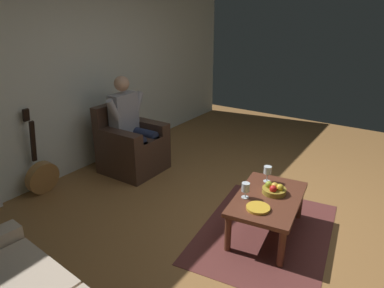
{
  "coord_description": "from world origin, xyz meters",
  "views": [
    {
      "loc": [
        2.96,
        1.01,
        2.03
      ],
      "look_at": [
        0.1,
        -0.9,
        0.7
      ],
      "focal_mm": 32.46,
      "sensor_mm": 36.0,
      "label": 1
    }
  ],
  "objects_px": {
    "armchair": "(131,147)",
    "person_seated": "(131,123)",
    "coffee_table": "(268,202)",
    "guitar": "(42,175)",
    "wine_glass_near": "(268,171)",
    "decorative_dish": "(258,208)",
    "wine_glass_far": "(246,188)",
    "fruit_bowl": "(274,189)"
  },
  "relations": [
    {
      "from": "coffee_table",
      "to": "guitar",
      "type": "xyz_separation_m",
      "value": [
        0.7,
        -2.5,
        -0.11
      ]
    },
    {
      "from": "armchair",
      "to": "wine_glass_far",
      "type": "bearing_deg",
      "value": 75.91
    },
    {
      "from": "wine_glass_near",
      "to": "decorative_dish",
      "type": "xyz_separation_m",
      "value": [
        0.54,
        0.14,
        -0.11
      ]
    },
    {
      "from": "armchair",
      "to": "guitar",
      "type": "relative_size",
      "value": 0.88
    },
    {
      "from": "wine_glass_near",
      "to": "armchair",
      "type": "bearing_deg",
      "value": -91.92
    },
    {
      "from": "person_seated",
      "to": "guitar",
      "type": "distance_m",
      "value": 1.23
    },
    {
      "from": "wine_glass_near",
      "to": "fruit_bowl",
      "type": "xyz_separation_m",
      "value": [
        0.19,
        0.15,
        -0.08
      ]
    },
    {
      "from": "armchair",
      "to": "guitar",
      "type": "xyz_separation_m",
      "value": [
        1.05,
        -0.44,
        -0.1
      ]
    },
    {
      "from": "person_seated",
      "to": "wine_glass_near",
      "type": "xyz_separation_m",
      "value": [
        0.06,
        1.91,
        -0.16
      ]
    },
    {
      "from": "fruit_bowl",
      "to": "decorative_dish",
      "type": "xyz_separation_m",
      "value": [
        0.35,
        -0.01,
        -0.03
      ]
    },
    {
      "from": "wine_glass_near",
      "to": "decorative_dish",
      "type": "relative_size",
      "value": 0.8
    },
    {
      "from": "fruit_bowl",
      "to": "wine_glass_far",
      "type": "bearing_deg",
      "value": -40.24
    },
    {
      "from": "armchair",
      "to": "coffee_table",
      "type": "relative_size",
      "value": 0.91
    },
    {
      "from": "decorative_dish",
      "to": "armchair",
      "type": "bearing_deg",
      "value": -106.23
    },
    {
      "from": "guitar",
      "to": "wine_glass_far",
      "type": "bearing_deg",
      "value": 103.83
    },
    {
      "from": "coffee_table",
      "to": "guitar",
      "type": "bearing_deg",
      "value": -74.26
    },
    {
      "from": "fruit_bowl",
      "to": "decorative_dish",
      "type": "relative_size",
      "value": 1.08
    },
    {
      "from": "armchair",
      "to": "fruit_bowl",
      "type": "height_order",
      "value": "armchair"
    },
    {
      "from": "guitar",
      "to": "fruit_bowl",
      "type": "distance_m",
      "value": 2.65
    },
    {
      "from": "coffee_table",
      "to": "wine_glass_near",
      "type": "height_order",
      "value": "wine_glass_near"
    },
    {
      "from": "fruit_bowl",
      "to": "decorative_dish",
      "type": "distance_m",
      "value": 0.35
    },
    {
      "from": "guitar",
      "to": "wine_glass_near",
      "type": "xyz_separation_m",
      "value": [
        -0.99,
        2.37,
        0.29
      ]
    },
    {
      "from": "guitar",
      "to": "wine_glass_far",
      "type": "height_order",
      "value": "guitar"
    },
    {
      "from": "coffee_table",
      "to": "decorative_dish",
      "type": "bearing_deg",
      "value": 1.73
    },
    {
      "from": "coffee_table",
      "to": "wine_glass_near",
      "type": "relative_size",
      "value": 5.87
    },
    {
      "from": "wine_glass_far",
      "to": "fruit_bowl",
      "type": "distance_m",
      "value": 0.3
    },
    {
      "from": "guitar",
      "to": "fruit_bowl",
      "type": "xyz_separation_m",
      "value": [
        -0.8,
        2.52,
        0.21
      ]
    },
    {
      "from": "wine_glass_far",
      "to": "decorative_dish",
      "type": "height_order",
      "value": "wine_glass_far"
    },
    {
      "from": "person_seated",
      "to": "guitar",
      "type": "bearing_deg",
      "value": -23.31
    },
    {
      "from": "armchair",
      "to": "fruit_bowl",
      "type": "distance_m",
      "value": 2.1
    },
    {
      "from": "wine_glass_near",
      "to": "decorative_dish",
      "type": "distance_m",
      "value": 0.57
    },
    {
      "from": "armchair",
      "to": "person_seated",
      "type": "relative_size",
      "value": 0.71
    },
    {
      "from": "person_seated",
      "to": "decorative_dish",
      "type": "height_order",
      "value": "person_seated"
    },
    {
      "from": "wine_glass_near",
      "to": "wine_glass_far",
      "type": "relative_size",
      "value": 1.11
    },
    {
      "from": "person_seated",
      "to": "wine_glass_far",
      "type": "relative_size",
      "value": 8.34
    },
    {
      "from": "armchair",
      "to": "coffee_table",
      "type": "xyz_separation_m",
      "value": [
        0.35,
        2.06,
        0.01
      ]
    },
    {
      "from": "wine_glass_near",
      "to": "person_seated",
      "type": "bearing_deg",
      "value": -91.94
    },
    {
      "from": "armchair",
      "to": "guitar",
      "type": "bearing_deg",
      "value": -22.21
    },
    {
      "from": "person_seated",
      "to": "coffee_table",
      "type": "bearing_deg",
      "value": 80.51
    },
    {
      "from": "fruit_bowl",
      "to": "wine_glass_near",
      "type": "bearing_deg",
      "value": -141.78
    },
    {
      "from": "person_seated",
      "to": "wine_glass_far",
      "type": "height_order",
      "value": "person_seated"
    },
    {
      "from": "coffee_table",
      "to": "guitar",
      "type": "relative_size",
      "value": 0.97
    }
  ]
}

